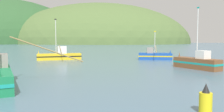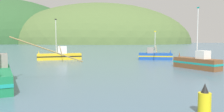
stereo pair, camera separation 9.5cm
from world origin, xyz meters
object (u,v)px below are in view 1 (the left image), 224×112
(fishing_boat_brown, at_px, (197,62))
(fishing_boat_green, at_px, (0,75))
(fishing_boat_yellow, at_px, (60,55))
(channel_buoy, at_px, (206,101))
(fishing_boat_blue, at_px, (155,56))

(fishing_boat_brown, bearing_deg, fishing_boat_green, 86.83)
(fishing_boat_green, distance_m, fishing_boat_yellow, 24.21)
(fishing_boat_brown, height_order, channel_buoy, fishing_boat_brown)
(fishing_boat_green, distance_m, fishing_boat_blue, 30.53)
(fishing_boat_blue, bearing_deg, channel_buoy, -88.44)
(fishing_boat_yellow, xyz_separation_m, channel_buoy, (15.33, -31.32, -0.17))
(fishing_boat_brown, height_order, fishing_boat_yellow, fishing_boat_brown)
(fishing_boat_yellow, height_order, fishing_boat_blue, fishing_boat_yellow)
(fishing_boat_brown, bearing_deg, fishing_boat_blue, -18.68)
(fishing_boat_brown, relative_size, channel_buoy, 5.10)
(fishing_boat_green, bearing_deg, fishing_boat_blue, 117.09)
(fishing_boat_blue, xyz_separation_m, channel_buoy, (-3.16, -32.07, -0.10))
(fishing_boat_brown, distance_m, fishing_boat_blue, 14.46)
(fishing_boat_blue, relative_size, channel_buoy, 5.79)
(fishing_boat_green, relative_size, fishing_boat_brown, 1.62)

